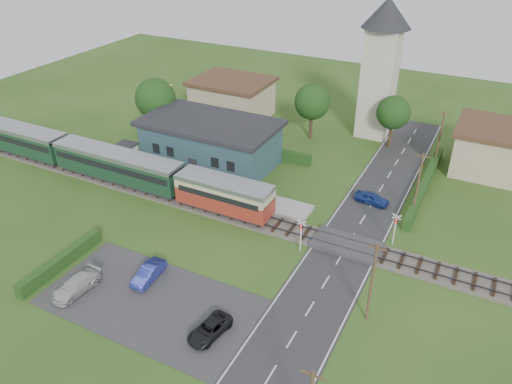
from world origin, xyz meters
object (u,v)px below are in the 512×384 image
at_px(equipment_hut, 126,154).
at_px(car_park_dark, 210,329).
at_px(train, 96,159).
at_px(station_building, 211,142).
at_px(house_west, 232,98).
at_px(church_tower, 382,59).
at_px(house_east, 493,149).
at_px(car_park_silver, 76,285).
at_px(pedestrian_far, 124,160).
at_px(crossing_signal_far, 395,225).
at_px(car_park_blue, 149,273).
at_px(car_on_road, 372,198).
at_px(pedestrian_near, 254,192).
at_px(crossing_signal_near, 301,231).

xyz_separation_m(equipment_hut, car_park_dark, (22.50, -18.01, -1.15)).
bearing_deg(train, station_building, 42.99).
distance_m(station_building, house_west, 14.87).
distance_m(train, car_park_dark, 28.37).
bearing_deg(church_tower, equipment_hut, -135.25).
bearing_deg(station_building, car_park_dark, -58.65).
bearing_deg(house_east, car_park_silver, -126.06).
bearing_deg(pedestrian_far, crossing_signal_far, -113.23).
height_order(train, car_park_dark, train).
distance_m(equipment_hut, train, 3.63).
xyz_separation_m(church_tower, car_park_blue, (-8.27, -37.87, -9.53)).
height_order(house_west, car_park_dark, house_west).
bearing_deg(crossing_signal_far, church_tower, 110.02).
height_order(house_west, car_on_road, house_west).
xyz_separation_m(crossing_signal_far, car_park_silver, (-21.10, -18.15, -1.44)).
height_order(pedestrian_near, pedestrian_far, pedestrian_near).
xyz_separation_m(train, pedestrian_near, (18.62, 2.78, -0.81)).
relative_size(train, crossing_signal_far, 13.18).
bearing_deg(pedestrian_near, train, -3.38).
xyz_separation_m(equipment_hut, house_east, (38.00, 18.80, 1.05)).
bearing_deg(car_park_blue, car_park_silver, -141.30).
bearing_deg(crossing_signal_far, house_east, 71.92).
bearing_deg(car_park_silver, car_park_blue, 47.71).
height_order(house_east, crossing_signal_far, house_east).
distance_m(station_building, church_tower, 23.89).
relative_size(church_tower, car_park_silver, 4.10).
bearing_deg(crossing_signal_far, train, -175.88).
bearing_deg(car_park_blue, train, 140.12).
xyz_separation_m(train, car_on_road, (29.53, 8.45, -1.52)).
bearing_deg(house_west, station_building, -70.35).
xyz_separation_m(equipment_hut, house_west, (3.00, 19.80, 1.04)).
bearing_deg(car_park_dark, church_tower, 98.61).
height_order(crossing_signal_near, car_on_road, crossing_signal_near).
xyz_separation_m(train, crossing_signal_near, (26.05, -2.41, -0.04)).
xyz_separation_m(station_building, crossing_signal_near, (16.40, -11.40, -0.55)).
bearing_deg(church_tower, car_park_blue, -102.32).
height_order(train, crossing_signal_near, train).
xyz_separation_m(house_east, car_park_dark, (-15.50, -36.81, -2.20)).
height_order(station_building, car_park_silver, station_building).
height_order(car_park_silver, car_park_dark, car_park_silver).
xyz_separation_m(equipment_hut, crossing_signal_near, (24.40, -5.61, 0.39)).
relative_size(equipment_hut, church_tower, 0.14).
relative_size(church_tower, pedestrian_far, 10.99).
bearing_deg(station_building, crossing_signal_far, -15.63).
height_order(house_west, pedestrian_near, house_west).
xyz_separation_m(crossing_signal_far, pedestrian_near, (-14.63, 0.39, -0.77)).
distance_m(train, pedestrian_near, 18.85).
xyz_separation_m(crossing_signal_far, car_park_dark, (-9.10, -17.20, -1.54)).
bearing_deg(car_park_dark, station_building, 130.66).
bearing_deg(station_building, pedestrian_near, -34.69).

